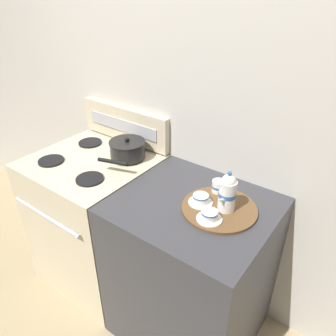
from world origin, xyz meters
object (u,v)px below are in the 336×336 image
object	(u,v)px
teacup_left	(201,199)
creamer_jug	(218,186)
stove	(98,219)
teapot	(227,192)
saucepan	(127,149)
teacup_right	(209,216)
serving_tray	(219,209)

from	to	relation	value
teacup_left	creamer_jug	xyz separation A→B (m)	(0.02, 0.14, 0.01)
stove	teapot	world-z (taller)	teapot
saucepan	creamer_jug	distance (m)	0.62
stove	saucepan	size ratio (longest dim) A/B	2.83
teapot	saucepan	bearing A→B (deg)	171.25
stove	teapot	xyz separation A→B (m)	(0.89, 0.04, 0.57)
teacup_right	creamer_jug	distance (m)	0.23
serving_tray	saucepan	bearing A→B (deg)	170.40
teapot	creamer_jug	distance (m)	0.16
saucepan	teacup_right	bearing A→B (deg)	-17.66
stove	saucepan	xyz separation A→B (m)	(0.17, 0.15, 0.52)
saucepan	serving_tray	world-z (taller)	saucepan
stove	teacup_left	size ratio (longest dim) A/B	7.95
creamer_jug	serving_tray	bearing A→B (deg)	-57.97
serving_tray	teacup_right	size ratio (longest dim) A/B	3.06
creamer_jug	teacup_left	bearing A→B (deg)	-98.30
teapot	serving_tray	bearing A→B (deg)	-168.28
teapot	teacup_left	distance (m)	0.14
creamer_jug	teacup_right	bearing A→B (deg)	-70.55
stove	teacup_left	xyz separation A→B (m)	(0.77, 0.01, 0.49)
teacup_right	saucepan	bearing A→B (deg)	162.34
stove	teacup_right	xyz separation A→B (m)	(0.87, -0.07, 0.49)
stove	teacup_right	bearing A→B (deg)	-4.76
teapot	creamer_jug	xyz separation A→B (m)	(-0.10, 0.11, -0.06)
stove	teapot	distance (m)	1.06
stove	teacup_left	distance (m)	0.91
saucepan	teapot	xyz separation A→B (m)	(0.72, -0.11, 0.04)
teacup_left	creamer_jug	size ratio (longest dim) A/B	1.74
saucepan	teacup_left	world-z (taller)	saucepan
saucepan	teacup_left	distance (m)	0.62
teapot	stove	bearing A→B (deg)	-177.50
teapot	teacup_left	xyz separation A→B (m)	(-0.12, -0.03, -0.07)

